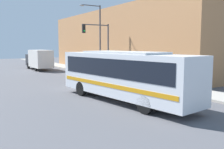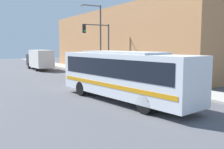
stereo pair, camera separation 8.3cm
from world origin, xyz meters
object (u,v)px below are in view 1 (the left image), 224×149
Objects in this scene: city_bus at (123,73)px; fire_hydrant at (157,82)px; traffic_light_pole at (100,41)px; delivery_truck at (39,59)px; pedestrian_near_corner at (110,67)px; street_lamp at (98,34)px.

fire_hydrant is at bearing 19.68° from city_bus.
delivery_truck is at bearing 104.05° from traffic_light_pole.
delivery_truck reaches higher than pedestrian_near_corner.
traffic_light_pole is at bearing -145.94° from pedestrian_near_corner.
pedestrian_near_corner is at bearing 54.81° from city_bus.
delivery_truck is 1.28× the size of traffic_light_pole.
city_bus is 6.18× the size of pedestrian_near_corner.
traffic_light_pole is (-0.92, 8.39, 3.59)m from fire_hydrant.
fire_hydrant is 9.93m from pedestrian_near_corner.
street_lamp is 4.58× the size of pedestrian_near_corner.
city_bus is 15.53× the size of fire_hydrant.
pedestrian_near_corner is at bearing -64.80° from delivery_truck.
delivery_truck reaches higher than fire_hydrant.
city_bus is at bearing -111.83° from traffic_light_pole.
street_lamp is at bearing -69.44° from delivery_truck.
pedestrian_near_corner is (6.61, 12.61, -0.80)m from city_bus.
pedestrian_near_corner is (2.14, 1.45, -3.04)m from traffic_light_pole.
traffic_light_pole reaches higher than fire_hydrant.
traffic_light_pole is 3.99m from pedestrian_near_corner.
traffic_light_pole reaches higher than delivery_truck.
fire_hydrant is at bearing -83.77° from traffic_light_pole.
street_lamp is (-0.08, 10.43, 4.42)m from fire_hydrant.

